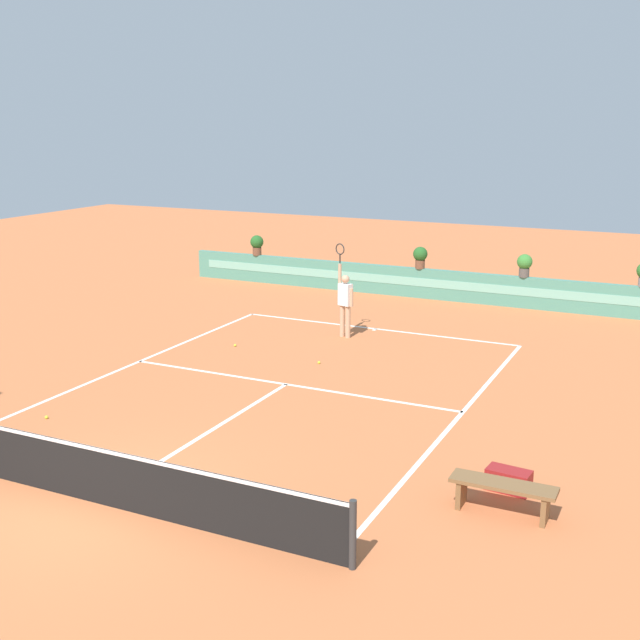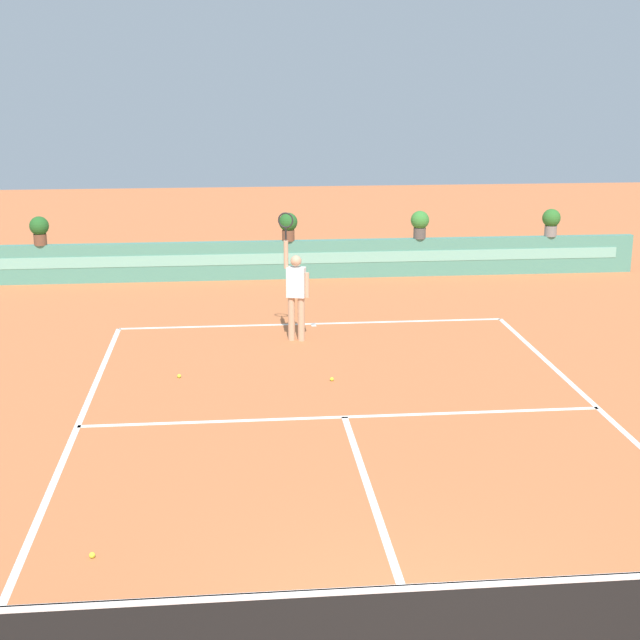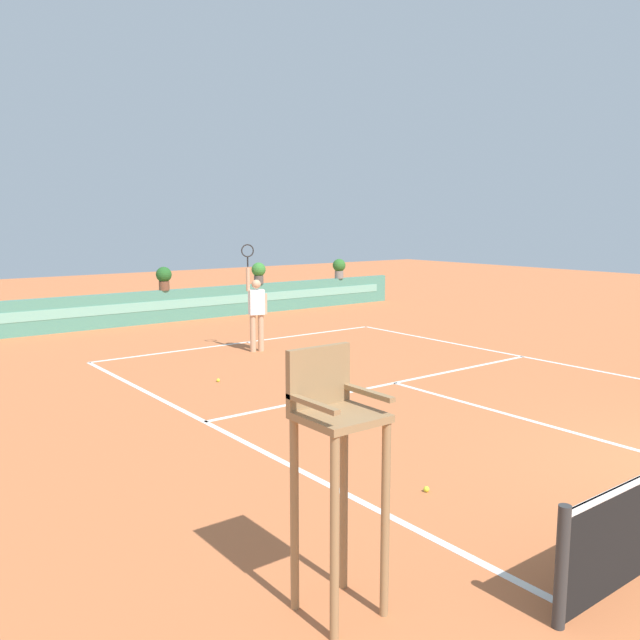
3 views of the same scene
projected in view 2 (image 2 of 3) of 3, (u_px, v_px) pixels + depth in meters
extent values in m
plane|color=#C66B3D|center=(348.00, 427.00, 13.93)|extent=(60.00, 60.00, 0.00)
cube|color=white|center=(313.00, 324.00, 19.58)|extent=(8.22, 0.10, 0.01)
cube|color=white|center=(345.00, 417.00, 14.31)|extent=(8.22, 0.10, 0.01)
cube|color=white|center=(376.00, 511.00, 11.24)|extent=(0.10, 6.40, 0.01)
cube|color=white|center=(73.00, 438.00, 13.49)|extent=(0.10, 11.89, 0.01)
cube|color=white|center=(609.00, 418.00, 14.26)|extent=(0.10, 11.89, 0.01)
cube|color=white|center=(314.00, 325.00, 19.49)|extent=(0.10, 0.20, 0.01)
cube|color=black|center=(434.00, 631.00, 8.04)|extent=(8.82, 0.02, 0.95)
cube|color=white|center=(436.00, 586.00, 7.93)|extent=(8.82, 0.03, 0.06)
cube|color=#4C8E7A|center=(298.00, 259.00, 23.77)|extent=(18.00, 0.20, 1.00)
cube|color=#7ABCA8|center=(298.00, 258.00, 23.66)|extent=(17.10, 0.01, 0.28)
cylinder|color=tan|center=(301.00, 319.00, 18.26)|extent=(0.14, 0.14, 0.90)
cylinder|color=tan|center=(292.00, 318.00, 18.30)|extent=(0.14, 0.14, 0.90)
cube|color=white|center=(296.00, 282.00, 18.08)|extent=(0.41, 0.31, 0.60)
sphere|color=tan|center=(296.00, 261.00, 17.97)|extent=(0.22, 0.22, 0.22)
cylinder|color=tan|center=(286.00, 255.00, 17.97)|extent=(0.09, 0.09, 0.55)
cylinder|color=black|center=(286.00, 233.00, 17.86)|extent=(0.04, 0.04, 0.24)
torus|color=#262626|center=(286.00, 220.00, 17.80)|extent=(0.31, 0.12, 0.31)
cylinder|color=tan|center=(307.00, 285.00, 18.06)|extent=(0.09, 0.09, 0.50)
sphere|color=#CCE033|center=(179.00, 376.00, 16.14)|extent=(0.07, 0.07, 0.07)
sphere|color=#CCE033|center=(332.00, 379.00, 15.97)|extent=(0.07, 0.07, 0.07)
sphere|color=#CCE033|center=(92.00, 555.00, 10.17)|extent=(0.07, 0.07, 0.07)
cylinder|color=brown|center=(288.00, 235.00, 23.58)|extent=(0.32, 0.32, 0.28)
sphere|color=#235B23|center=(288.00, 222.00, 23.49)|extent=(0.48, 0.48, 0.48)
cylinder|color=gray|center=(551.00, 231.00, 24.23)|extent=(0.32, 0.32, 0.28)
sphere|color=#2D6B28|center=(551.00, 218.00, 24.14)|extent=(0.48, 0.48, 0.48)
cylinder|color=#514C47|center=(420.00, 233.00, 23.90)|extent=(0.32, 0.32, 0.28)
sphere|color=#387F33|center=(420.00, 220.00, 23.81)|extent=(0.48, 0.48, 0.48)
cylinder|color=brown|center=(40.00, 239.00, 23.00)|extent=(0.32, 0.32, 0.28)
sphere|color=#235B23|center=(39.00, 226.00, 22.91)|extent=(0.48, 0.48, 0.48)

